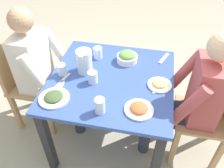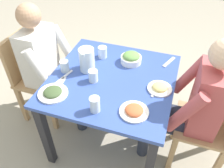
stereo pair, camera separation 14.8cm
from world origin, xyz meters
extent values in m
plane|color=#9E937F|center=(0.00, 0.00, 0.00)|extent=(8.00, 8.00, 0.00)
cube|color=#334C99|center=(0.00, 0.00, 0.70)|extent=(0.93, 0.93, 0.03)
cube|color=#232328|center=(-0.41, -0.41, 0.34)|extent=(0.06, 0.06, 0.69)
cube|color=#232328|center=(0.41, -0.41, 0.34)|extent=(0.06, 0.06, 0.69)
cube|color=#232328|center=(-0.41, 0.41, 0.34)|extent=(0.06, 0.06, 0.69)
cube|color=#232328|center=(0.41, 0.41, 0.34)|extent=(0.06, 0.06, 0.69)
cube|color=tan|center=(-0.18, -0.90, 0.22)|extent=(0.04, 0.04, 0.44)
cube|color=tan|center=(0.16, -0.90, 0.22)|extent=(0.04, 0.04, 0.44)
cube|color=tan|center=(-0.18, -0.56, 0.22)|extent=(0.04, 0.04, 0.44)
cube|color=tan|center=(0.16, -0.56, 0.22)|extent=(0.04, 0.04, 0.44)
cube|color=tan|center=(-0.01, -0.73, 0.45)|extent=(0.40, 0.40, 0.03)
cube|color=tan|center=(0.25, 0.90, 0.22)|extent=(0.04, 0.04, 0.44)
cube|color=tan|center=(-0.09, 0.90, 0.22)|extent=(0.04, 0.04, 0.44)
cube|color=tan|center=(0.25, 0.56, 0.22)|extent=(0.04, 0.04, 0.44)
cube|color=tan|center=(-0.09, 0.56, 0.22)|extent=(0.04, 0.04, 0.44)
cube|color=tan|center=(0.08, 0.73, 0.45)|extent=(0.40, 0.40, 0.03)
cube|color=tan|center=(0.08, 0.91, 0.67)|extent=(0.38, 0.04, 0.42)
cube|color=#B24C4C|center=(-0.01, -0.70, 0.71)|extent=(0.32, 0.20, 0.50)
cylinder|color=#2D3342|center=(-0.09, -0.51, 0.43)|extent=(0.11, 0.38, 0.11)
cylinder|color=#2D3342|center=(-0.09, -0.32, 0.23)|extent=(0.10, 0.10, 0.46)
cylinder|color=#B24C4C|center=(-0.21, -0.56, 0.74)|extent=(0.08, 0.23, 0.37)
cylinder|color=#2D3342|center=(0.08, -0.51, 0.43)|extent=(0.11, 0.38, 0.11)
cylinder|color=#2D3342|center=(0.08, -0.32, 0.23)|extent=(0.10, 0.10, 0.46)
cylinder|color=#B24C4C|center=(0.19, -0.56, 0.74)|extent=(0.08, 0.23, 0.37)
cube|color=silver|center=(0.08, 0.70, 0.71)|extent=(0.32, 0.20, 0.50)
sphere|color=tan|center=(0.08, 0.70, 1.08)|extent=(0.19, 0.19, 0.19)
cylinder|color=#2D3342|center=(0.17, 0.51, 0.43)|extent=(0.11, 0.38, 0.11)
cylinder|color=#2D3342|center=(0.17, 0.32, 0.23)|extent=(0.10, 0.10, 0.46)
cylinder|color=silver|center=(0.28, 0.56, 0.74)|extent=(0.08, 0.23, 0.37)
cylinder|color=#2D3342|center=(0.00, 0.51, 0.43)|extent=(0.11, 0.38, 0.11)
cylinder|color=#2D3342|center=(0.00, 0.32, 0.23)|extent=(0.10, 0.10, 0.46)
cylinder|color=silver|center=(-0.12, 0.56, 0.74)|extent=(0.08, 0.23, 0.37)
cylinder|color=silver|center=(0.04, 0.22, 0.81)|extent=(0.12, 0.12, 0.19)
cube|color=silver|center=(0.11, 0.22, 0.82)|extent=(0.02, 0.02, 0.11)
cube|color=silver|center=(-0.02, 0.22, 0.90)|extent=(0.04, 0.03, 0.02)
cylinder|color=white|center=(0.24, -0.08, 0.75)|extent=(0.17, 0.17, 0.05)
ellipsoid|color=#608E47|center=(0.24, -0.08, 0.78)|extent=(0.14, 0.14, 0.06)
cylinder|color=white|center=(-0.30, 0.34, 0.73)|extent=(0.21, 0.21, 0.01)
ellipsoid|color=#3D512D|center=(-0.30, 0.34, 0.74)|extent=(0.13, 0.13, 0.04)
cylinder|color=white|center=(-0.29, -0.24, 0.73)|extent=(0.19, 0.19, 0.01)
ellipsoid|color=#CC5B33|center=(-0.29, -0.24, 0.74)|extent=(0.12, 0.12, 0.04)
cylinder|color=white|center=(-0.01, -0.36, 0.73)|extent=(0.18, 0.18, 0.01)
ellipsoid|color=#E0C670|center=(-0.01, -0.36, 0.74)|extent=(0.11, 0.11, 0.04)
cylinder|color=silver|center=(-0.03, 0.38, 0.76)|extent=(0.07, 0.07, 0.09)
cylinder|color=silver|center=(-0.35, 0.00, 0.77)|extent=(0.07, 0.07, 0.11)
cylinder|color=silver|center=(-0.07, 0.12, 0.76)|extent=(0.07, 0.07, 0.09)
cylinder|color=silver|center=(0.24, 0.17, 0.77)|extent=(0.07, 0.07, 0.10)
cube|color=silver|center=(-0.20, 0.34, 0.72)|extent=(0.17, 0.03, 0.01)
cube|color=silver|center=(-0.11, 0.35, 0.72)|extent=(0.18, 0.06, 0.01)
cube|color=silver|center=(0.34, -0.38, 0.72)|extent=(0.17, 0.09, 0.01)
cube|color=silver|center=(-0.02, -0.35, 0.72)|extent=(0.18, 0.06, 0.01)
camera|label=1|loc=(-1.30, -0.28, 1.82)|focal=36.46mm
camera|label=2|loc=(-1.27, -0.42, 1.82)|focal=36.46mm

